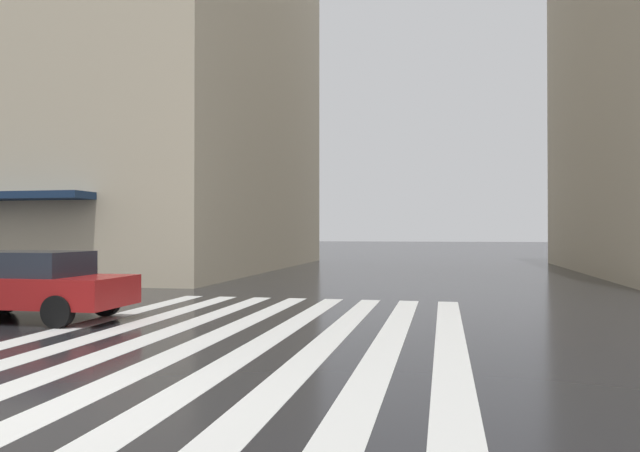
% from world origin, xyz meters
% --- Properties ---
extents(ground_plane, '(220.00, 220.00, 0.00)m').
position_xyz_m(ground_plane, '(0.00, 0.00, 0.00)').
color(ground_plane, black).
extents(zebra_crossing, '(13.00, 7.50, 0.01)m').
position_xyz_m(zebra_crossing, '(4.00, -0.82, 0.00)').
color(zebra_crossing, silver).
rests_on(zebra_crossing, ground_plane).
extents(haussmann_block_mid, '(20.89, 22.90, 24.37)m').
position_xyz_m(haussmann_block_mid, '(22.34, 15.02, 11.93)').
color(haussmann_block_mid, beige).
rests_on(haussmann_block_mid, ground_plane).
extents(car_red, '(1.85, 4.10, 1.41)m').
position_xyz_m(car_red, '(5.50, 4.21, 0.76)').
color(car_red, maroon).
rests_on(car_red, ground_plane).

